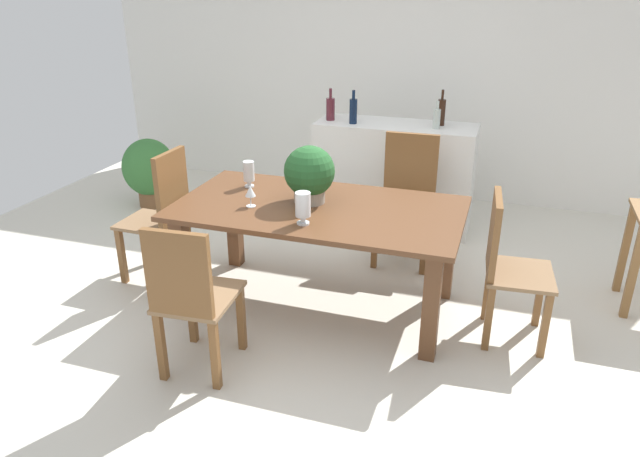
% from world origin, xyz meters
% --- Properties ---
extents(ground_plane, '(7.04, 7.04, 0.00)m').
position_xyz_m(ground_plane, '(0.00, 0.00, 0.00)').
color(ground_plane, silver).
extents(back_wall, '(6.40, 0.10, 2.60)m').
position_xyz_m(back_wall, '(0.00, 2.60, 1.30)').
color(back_wall, white).
rests_on(back_wall, ground).
extents(dining_table, '(1.92, 1.04, 0.75)m').
position_xyz_m(dining_table, '(0.00, 0.01, 0.63)').
color(dining_table, brown).
rests_on(dining_table, ground).
extents(chair_near_left, '(0.44, 0.50, 0.96)m').
position_xyz_m(chair_near_left, '(-0.42, -0.98, 0.53)').
color(chair_near_left, brown).
rests_on(chair_near_left, ground).
extents(chair_head_end, '(0.46, 0.41, 1.03)m').
position_xyz_m(chair_head_end, '(-1.22, 0.00, 0.56)').
color(chair_head_end, brown).
rests_on(chair_head_end, ground).
extents(chair_foot_end, '(0.44, 0.47, 0.96)m').
position_xyz_m(chair_foot_end, '(1.23, -0.00, 0.54)').
color(chair_foot_end, brown).
rests_on(chair_foot_end, ground).
extents(chair_far_right, '(0.48, 0.46, 1.02)m').
position_xyz_m(chair_far_right, '(0.43, 1.00, 0.56)').
color(chair_far_right, brown).
rests_on(chair_far_right, ground).
extents(flower_centerpiece, '(0.34, 0.34, 0.39)m').
position_xyz_m(flower_centerpiece, '(-0.08, 0.06, 0.95)').
color(flower_centerpiece, gray).
rests_on(flower_centerpiece, dining_table).
extents(crystal_vase_left, '(0.10, 0.10, 0.21)m').
position_xyz_m(crystal_vase_left, '(0.01, -0.32, 0.87)').
color(crystal_vase_left, silver).
rests_on(crystal_vase_left, dining_table).
extents(crystal_vase_center_near, '(0.08, 0.08, 0.19)m').
position_xyz_m(crystal_vase_center_near, '(-0.60, 0.22, 0.86)').
color(crystal_vase_center_near, silver).
rests_on(crystal_vase_center_near, dining_table).
extents(wine_glass, '(0.07, 0.07, 0.15)m').
position_xyz_m(wine_glass, '(-0.43, -0.14, 0.86)').
color(wine_glass, silver).
rests_on(wine_glass, dining_table).
extents(kitchen_counter, '(1.43, 0.52, 0.96)m').
position_xyz_m(kitchen_counter, '(0.19, 1.63, 0.48)').
color(kitchen_counter, silver).
rests_on(kitchen_counter, ground).
extents(wine_bottle_amber, '(0.06, 0.06, 0.24)m').
position_xyz_m(wine_bottle_amber, '(0.55, 1.56, 1.05)').
color(wine_bottle_amber, '#B2BFB7').
rests_on(wine_bottle_amber, kitchen_counter).
extents(wine_bottle_tall, '(0.07, 0.07, 0.31)m').
position_xyz_m(wine_bottle_tall, '(0.56, 1.70, 1.08)').
color(wine_bottle_tall, black).
rests_on(wine_bottle_tall, kitchen_counter).
extents(wine_bottle_clear, '(0.08, 0.08, 0.29)m').
position_xyz_m(wine_bottle_clear, '(-0.41, 1.59, 1.07)').
color(wine_bottle_clear, '#511E28').
rests_on(wine_bottle_clear, kitchen_counter).
extents(wine_bottle_dark, '(0.07, 0.07, 0.29)m').
position_xyz_m(wine_bottle_dark, '(-0.18, 1.52, 1.08)').
color(wine_bottle_dark, '#0F1E38').
rests_on(wine_bottle_dark, kitchen_counter).
extents(potted_plant_floor, '(0.52, 0.52, 0.70)m').
position_xyz_m(potted_plant_floor, '(-2.24, 1.34, 0.38)').
color(potted_plant_floor, brown).
rests_on(potted_plant_floor, ground).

